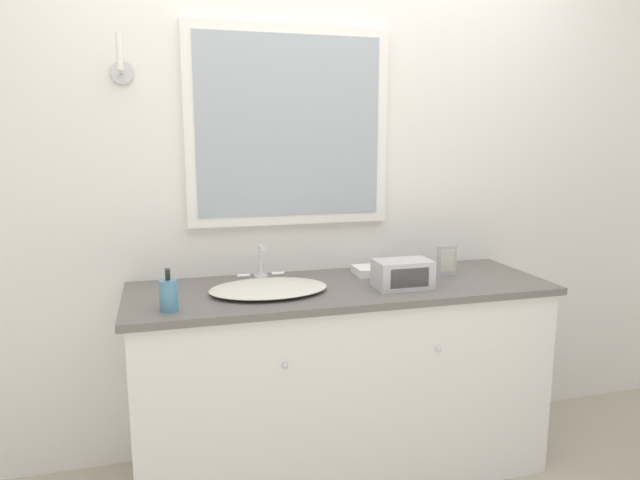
{
  "coord_description": "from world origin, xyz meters",
  "views": [
    {
      "loc": [
        -0.72,
        -1.93,
        1.47
      ],
      "look_at": [
        -0.1,
        0.31,
        1.05
      ],
      "focal_mm": 32.0,
      "sensor_mm": 36.0,
      "label": 1
    }
  ],
  "objects_px": {
    "sink_basin": "(268,287)",
    "picture_frame": "(447,261)",
    "appliance_box": "(403,274)",
    "soap_bottle": "(169,295)"
  },
  "relations": [
    {
      "from": "appliance_box",
      "to": "picture_frame",
      "type": "relative_size",
      "value": 1.66
    },
    {
      "from": "sink_basin",
      "to": "appliance_box",
      "type": "distance_m",
      "value": 0.56
    },
    {
      "from": "sink_basin",
      "to": "appliance_box",
      "type": "relative_size",
      "value": 2.07
    },
    {
      "from": "sink_basin",
      "to": "picture_frame",
      "type": "relative_size",
      "value": 3.44
    },
    {
      "from": "soap_bottle",
      "to": "appliance_box",
      "type": "bearing_deg",
      "value": 3.99
    },
    {
      "from": "soap_bottle",
      "to": "picture_frame",
      "type": "height_order",
      "value": "soap_bottle"
    },
    {
      "from": "sink_basin",
      "to": "picture_frame",
      "type": "distance_m",
      "value": 0.83
    },
    {
      "from": "appliance_box",
      "to": "picture_frame",
      "type": "bearing_deg",
      "value": 27.52
    },
    {
      "from": "soap_bottle",
      "to": "sink_basin",
      "type": "bearing_deg",
      "value": 21.34
    },
    {
      "from": "sink_basin",
      "to": "appliance_box",
      "type": "height_order",
      "value": "sink_basin"
    }
  ]
}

